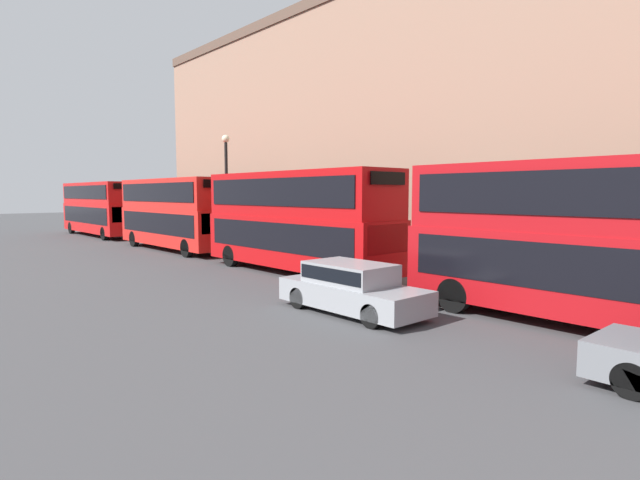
{
  "coord_description": "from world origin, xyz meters",
  "views": [
    {
      "loc": [
        -11.89,
        1.72,
        3.45
      ],
      "look_at": [
        0.48,
        15.65,
        1.7
      ],
      "focal_mm": 28.0,
      "sensor_mm": 36.0,
      "label": 1
    }
  ],
  "objects_px": {
    "bus_second_in_queue": "(297,218)",
    "bus_third_in_queue": "(175,211)",
    "pedestrian": "(606,282)",
    "bus_leading": "(608,237)",
    "bus_trailing": "(100,207)",
    "car_hatchback": "(351,287)"
  },
  "relations": [
    {
      "from": "bus_second_in_queue",
      "to": "bus_third_in_queue",
      "type": "relative_size",
      "value": 0.98
    },
    {
      "from": "bus_second_in_queue",
      "to": "pedestrian",
      "type": "bearing_deg",
      "value": -77.44
    },
    {
      "from": "bus_leading",
      "to": "bus_third_in_queue",
      "type": "bearing_deg",
      "value": 90.0
    },
    {
      "from": "bus_trailing",
      "to": "bus_leading",
      "type": "bearing_deg",
      "value": -90.0
    },
    {
      "from": "bus_third_in_queue",
      "to": "pedestrian",
      "type": "height_order",
      "value": "bus_third_in_queue"
    },
    {
      "from": "bus_third_in_queue",
      "to": "car_hatchback",
      "type": "bearing_deg",
      "value": -100.45
    },
    {
      "from": "bus_third_in_queue",
      "to": "car_hatchback",
      "type": "height_order",
      "value": "bus_third_in_queue"
    },
    {
      "from": "bus_trailing",
      "to": "car_hatchback",
      "type": "relative_size",
      "value": 2.49
    },
    {
      "from": "bus_second_in_queue",
      "to": "bus_third_in_queue",
      "type": "distance_m",
      "value": 11.72
    },
    {
      "from": "pedestrian",
      "to": "bus_second_in_queue",
      "type": "bearing_deg",
      "value": 102.56
    },
    {
      "from": "bus_trailing",
      "to": "car_hatchback",
      "type": "xyz_separation_m",
      "value": [
        -3.4,
        -31.94,
        -1.61
      ]
    },
    {
      "from": "bus_trailing",
      "to": "pedestrian",
      "type": "distance_m",
      "value": 36.78
    },
    {
      "from": "bus_leading",
      "to": "bus_third_in_queue",
      "type": "relative_size",
      "value": 0.99
    },
    {
      "from": "bus_leading",
      "to": "bus_second_in_queue",
      "type": "relative_size",
      "value": 1.01
    },
    {
      "from": "bus_second_in_queue",
      "to": "bus_trailing",
      "type": "bearing_deg",
      "value": 90.0
    },
    {
      "from": "bus_second_in_queue",
      "to": "bus_leading",
      "type": "bearing_deg",
      "value": -90.0
    },
    {
      "from": "bus_second_in_queue",
      "to": "car_hatchback",
      "type": "xyz_separation_m",
      "value": [
        -3.4,
        -6.72,
        -1.63
      ]
    },
    {
      "from": "bus_leading",
      "to": "car_hatchback",
      "type": "distance_m",
      "value": 6.7
    },
    {
      "from": "bus_second_in_queue",
      "to": "pedestrian",
      "type": "distance_m",
      "value": 11.83
    },
    {
      "from": "bus_leading",
      "to": "bus_trailing",
      "type": "xyz_separation_m",
      "value": [
        -0.0,
        37.49,
        0.01
      ]
    },
    {
      "from": "bus_leading",
      "to": "bus_second_in_queue",
      "type": "height_order",
      "value": "bus_second_in_queue"
    },
    {
      "from": "bus_third_in_queue",
      "to": "pedestrian",
      "type": "xyz_separation_m",
      "value": [
        2.55,
        -23.16,
        -1.57
      ]
    }
  ]
}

